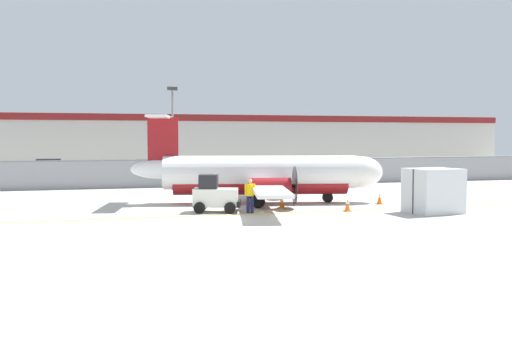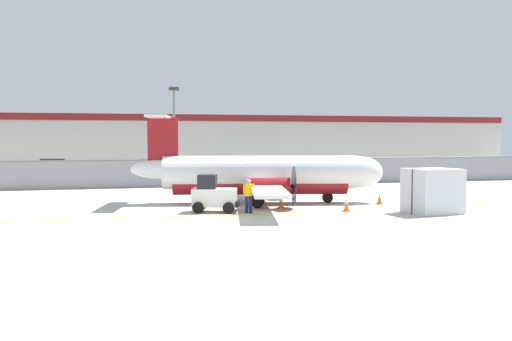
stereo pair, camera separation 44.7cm
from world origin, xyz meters
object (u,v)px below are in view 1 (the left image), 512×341
(baggage_tug, at_px, (215,195))
(traffic_cone_near_left, at_px, (406,205))
(parked_car_2, at_px, (251,168))
(parked_car_3, at_px, (289,163))
(traffic_cone_near_right, at_px, (380,199))
(commuter_airplane, at_px, (265,175))
(parked_car_1, at_px, (151,168))
(parked_car_0, at_px, (47,167))
(ground_crew_worker, at_px, (250,194))
(apron_light_pole, at_px, (173,129))
(cargo_container, at_px, (433,191))
(traffic_cone_far_left, at_px, (282,202))
(traffic_cone_far_right, at_px, (348,205))

(baggage_tug, relative_size, traffic_cone_near_left, 3.97)
(parked_car_2, bearing_deg, parked_car_3, -124.90)
(parked_car_2, bearing_deg, traffic_cone_near_right, 97.28)
(commuter_airplane, distance_m, parked_car_1, 22.93)
(parked_car_0, bearing_deg, parked_car_2, 156.49)
(ground_crew_worker, height_order, parked_car_2, same)
(commuter_airplane, height_order, parked_car_2, commuter_airplane)
(parked_car_3, bearing_deg, baggage_tug, 72.30)
(traffic_cone_near_left, distance_m, parked_car_1, 29.66)
(baggage_tug, relative_size, parked_car_1, 0.58)
(traffic_cone_near_right, height_order, parked_car_2, parked_car_2)
(parked_car_3, bearing_deg, apron_light_pole, 58.32)
(commuter_airplane, xyz_separation_m, cargo_container, (6.91, -6.15, -0.50))
(traffic_cone_near_right, bearing_deg, parked_car_0, 125.38)
(commuter_airplane, bearing_deg, parked_car_2, 89.22)
(baggage_tug, xyz_separation_m, parked_car_3, (14.16, 31.14, 0.04))
(parked_car_2, xyz_separation_m, apron_light_pole, (-8.20, -9.87, 3.41))
(commuter_airplane, relative_size, cargo_container, 6.10)
(parked_car_0, bearing_deg, ground_crew_worker, 109.36)
(cargo_container, relative_size, traffic_cone_near_right, 4.10)
(cargo_container, distance_m, traffic_cone_near_left, 1.55)
(apron_light_pole, bearing_deg, parked_car_3, 51.57)
(traffic_cone_far_left, bearing_deg, cargo_container, -28.45)
(parked_car_1, xyz_separation_m, parked_car_3, (15.33, 5.63, 0.00))
(traffic_cone_far_left, distance_m, parked_car_1, 25.44)
(apron_light_pole, bearing_deg, traffic_cone_far_left, -70.08)
(parked_car_0, bearing_deg, traffic_cone_near_left, 119.73)
(traffic_cone_far_left, height_order, apron_light_pole, apron_light_pole)
(parked_car_1, xyz_separation_m, parked_car_2, (8.74, -3.15, 0.00))
(baggage_tug, height_order, parked_car_1, baggage_tug)
(ground_crew_worker, bearing_deg, parked_car_2, 12.07)
(cargo_container, xyz_separation_m, traffic_cone_near_left, (-1.00, 0.88, -0.79))
(baggage_tug, distance_m, cargo_container, 10.83)
(commuter_airplane, xyz_separation_m, parked_car_0, (-14.06, 26.21, -0.71))
(parked_car_0, bearing_deg, parked_car_1, 155.52)
(commuter_airplane, xyz_separation_m, traffic_cone_near_right, (6.06, -2.13, -1.29))
(ground_crew_worker, relative_size, apron_light_pole, 0.23)
(traffic_cone_near_right, bearing_deg, traffic_cone_far_left, -176.17)
(commuter_airplane, distance_m, cargo_container, 9.26)
(baggage_tug, bearing_deg, parked_car_2, 87.41)
(cargo_container, relative_size, parked_car_2, 0.62)
(apron_light_pole, bearing_deg, traffic_cone_far_right, -62.76)
(baggage_tug, height_order, parked_car_2, baggage_tug)
(traffic_cone_far_left, height_order, parked_car_0, parked_car_0)
(cargo_container, relative_size, parked_car_1, 0.60)
(traffic_cone_far_right, relative_size, parked_car_0, 0.15)
(parked_car_2, bearing_deg, baggage_tug, 73.31)
(baggage_tug, height_order, ground_crew_worker, baggage_tug)
(cargo_container, bearing_deg, apron_light_pole, 118.41)
(cargo_container, distance_m, parked_car_2, 25.60)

